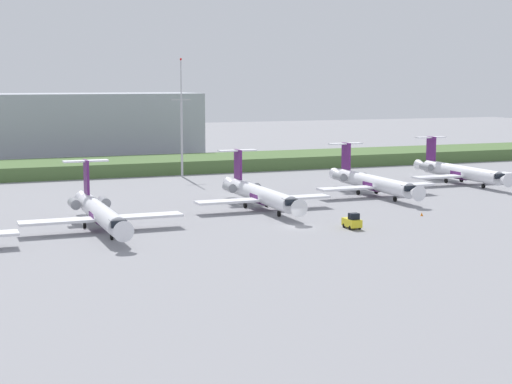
{
  "coord_description": "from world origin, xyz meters",
  "views": [
    {
      "loc": [
        -47.82,
        -105.45,
        21.08
      ],
      "look_at": [
        0.0,
        16.34,
        3.0
      ],
      "focal_mm": 57.07,
      "sensor_mm": 36.0,
      "label": 1
    }
  ],
  "objects": [
    {
      "name": "ground_plane",
      "position": [
        0.0,
        30.0,
        0.0
      ],
      "size": [
        500.0,
        500.0,
        0.0
      ],
      "primitive_type": "plane",
      "color": "gray"
    },
    {
      "name": "grass_berm",
      "position": [
        0.0,
        78.37,
        1.47
      ],
      "size": [
        320.0,
        20.0,
        2.94
      ],
      "primitive_type": "cube",
      "color": "#4C6B38",
      "rests_on": "ground"
    },
    {
      "name": "regional_jet_second",
      "position": [
        -26.93,
        8.25,
        2.54
      ],
      "size": [
        22.81,
        31.0,
        9.0
      ],
      "color": "white",
      "rests_on": "ground"
    },
    {
      "name": "regional_jet_third",
      "position": [
        1.02,
        17.17,
        2.54
      ],
      "size": [
        22.81,
        31.0,
        9.0
      ],
      "color": "white",
      "rests_on": "ground"
    },
    {
      "name": "regional_jet_fourth",
      "position": [
        26.0,
        24.2,
        2.54
      ],
      "size": [
        22.81,
        31.0,
        9.0
      ],
      "color": "white",
      "rests_on": "ground"
    },
    {
      "name": "regional_jet_fifth",
      "position": [
        51.28,
        33.08,
        2.54
      ],
      "size": [
        22.81,
        31.0,
        9.0
      ],
      "color": "white",
      "rests_on": "ground"
    },
    {
      "name": "antenna_mast",
      "position": [
        1.78,
        65.19,
        10.64
      ],
      "size": [
        4.4,
        0.5,
        25.74
      ],
      "color": "#B2B2B7",
      "rests_on": "ground"
    },
    {
      "name": "distant_hangar",
      "position": [
        -13.06,
        110.69,
        8.78
      ],
      "size": [
        62.16,
        23.77,
        17.56
      ],
      "primitive_type": "cube",
      "color": "#9EA3AD",
      "rests_on": "ground"
    },
    {
      "name": "baggage_tug",
      "position": [
        6.77,
        -4.03,
        1.0
      ],
      "size": [
        1.72,
        3.2,
        2.3
      ],
      "color": "yellow",
      "rests_on": "ground"
    },
    {
      "name": "safety_cone_front_marker",
      "position": [
        22.09,
        1.68,
        0.28
      ],
      "size": [
        0.44,
        0.44,
        0.55
      ],
      "primitive_type": "cone",
      "color": "orange",
      "rests_on": "ground"
    }
  ]
}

